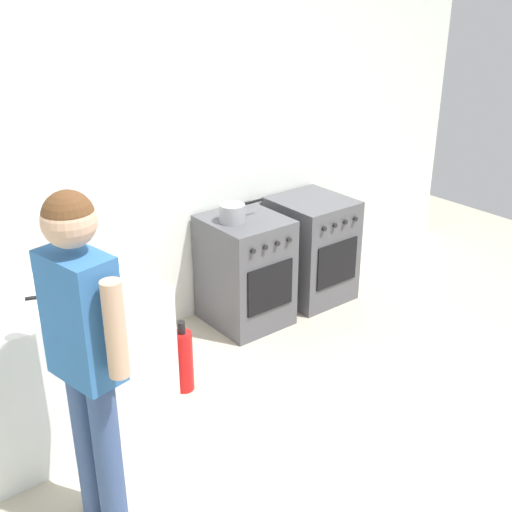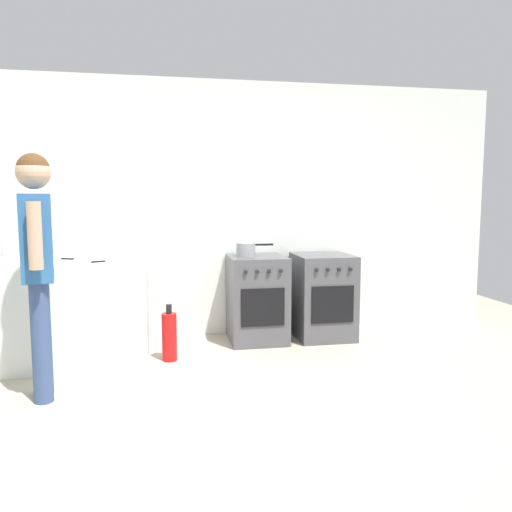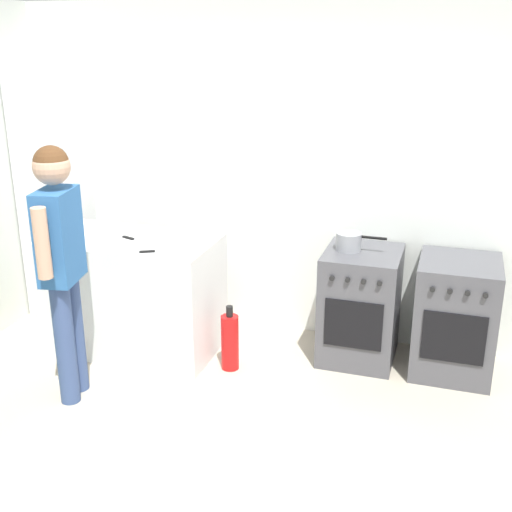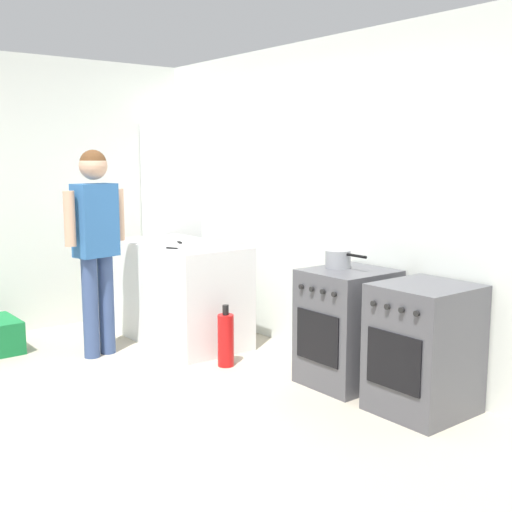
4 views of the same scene
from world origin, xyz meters
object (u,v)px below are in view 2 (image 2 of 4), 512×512
(person, at_px, (37,253))
(knife_paring, at_px, (102,261))
(oven_left, at_px, (257,298))
(pot, at_px, (246,250))
(oven_right, at_px, (323,296))
(knife_chef, at_px, (58,259))
(fire_extinguisher, at_px, (169,336))

(person, bearing_deg, knife_paring, 56.02)
(oven_left, bearing_deg, person, -146.92)
(pot, bearing_deg, person, -145.22)
(oven_right, bearing_deg, oven_left, -180.00)
(pot, relative_size, knife_chef, 1.22)
(oven_right, relative_size, fire_extinguisher, 1.70)
(oven_left, height_order, knife_chef, knife_chef)
(oven_left, relative_size, knife_paring, 4.31)
(oven_left, bearing_deg, knife_paring, -156.48)
(knife_paring, bearing_deg, person, -123.98)
(oven_right, relative_size, person, 0.49)
(pot, xyz_separation_m, fire_extinguisher, (-0.76, -0.48, -0.70))
(pot, height_order, knife_chef, pot)
(knife_paring, height_order, fire_extinguisher, knife_paring)
(oven_left, distance_m, pot, 0.50)
(oven_right, distance_m, fire_extinguisher, 1.64)
(pot, bearing_deg, knife_chef, -168.19)
(oven_left, bearing_deg, fire_extinguisher, -151.22)
(oven_left, xyz_separation_m, oven_right, (0.68, 0.00, 0.00))
(knife_chef, bearing_deg, person, -88.32)
(oven_left, height_order, person, person)
(fire_extinguisher, bearing_deg, knife_paring, -166.10)
(oven_right, relative_size, knife_paring, 4.31)
(fire_extinguisher, bearing_deg, knife_chef, 172.06)
(person, height_order, fire_extinguisher, person)
(pot, bearing_deg, oven_left, -0.45)
(oven_right, xyz_separation_m, pot, (-0.79, 0.00, 0.49))
(oven_left, relative_size, knife_chef, 2.82)
(pot, distance_m, knife_chef, 1.72)
(knife_chef, bearing_deg, pot, 11.81)
(oven_right, relative_size, knife_chef, 2.82)
(person, relative_size, fire_extinguisher, 3.44)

